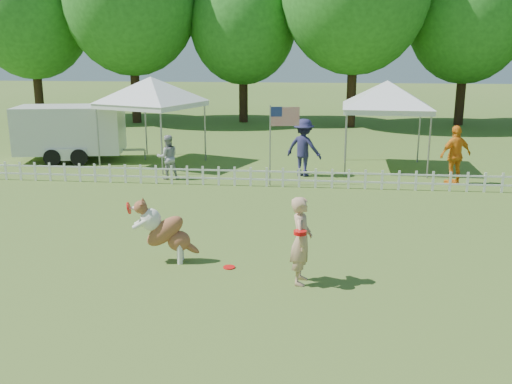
# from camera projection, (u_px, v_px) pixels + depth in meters

# --- Properties ---
(ground) EXTENTS (120.00, 120.00, 0.00)m
(ground) POSITION_uv_depth(u_px,v_px,m) (246.00, 274.00, 10.86)
(ground) COLOR #395C1D
(ground) RESTS_ON ground
(picket_fence) EXTENTS (22.00, 0.08, 0.60)m
(picket_fence) POSITION_uv_depth(u_px,v_px,m) (275.00, 177.00, 17.53)
(picket_fence) COLOR silver
(picket_fence) RESTS_ON ground
(handler) EXTENTS (0.43, 0.62, 1.62)m
(handler) POSITION_uv_depth(u_px,v_px,m) (301.00, 241.00, 10.26)
(handler) COLOR tan
(handler) RESTS_ON ground
(dog) EXTENTS (1.30, 0.58, 1.29)m
(dog) POSITION_uv_depth(u_px,v_px,m) (166.00, 231.00, 11.31)
(dog) COLOR brown
(dog) RESTS_ON ground
(frisbee_on_turf) EXTENTS (0.31, 0.31, 0.02)m
(frisbee_on_turf) POSITION_uv_depth(u_px,v_px,m) (229.00, 267.00, 11.15)
(frisbee_on_turf) COLOR red
(frisbee_on_turf) RESTS_ON ground
(canopy_tent_left) EXTENTS (3.86, 3.86, 3.10)m
(canopy_tent_left) POSITION_uv_depth(u_px,v_px,m) (152.00, 122.00, 20.71)
(canopy_tent_left) COLOR silver
(canopy_tent_left) RESTS_ON ground
(canopy_tent_right) EXTENTS (3.04, 3.04, 3.01)m
(canopy_tent_right) POSITION_uv_depth(u_px,v_px,m) (385.00, 126.00, 19.89)
(canopy_tent_right) COLOR silver
(canopy_tent_right) RESTS_ON ground
(cargo_trailer) EXTENTS (5.09, 2.95, 2.11)m
(cargo_trailer) POSITION_uv_depth(u_px,v_px,m) (71.00, 133.00, 21.41)
(cargo_trailer) COLOR silver
(cargo_trailer) RESTS_ON ground
(flag_pole) EXTENTS (0.96, 0.28, 2.49)m
(flag_pole) POSITION_uv_depth(u_px,v_px,m) (270.00, 146.00, 17.50)
(flag_pole) COLOR gray
(flag_pole) RESTS_ON ground
(spectator_a) EXTENTS (0.86, 0.77, 1.44)m
(spectator_a) POSITION_uv_depth(u_px,v_px,m) (168.00, 157.00, 18.50)
(spectator_a) COLOR #A3A3A8
(spectator_a) RESTS_ON ground
(spectator_b) EXTENTS (1.41, 1.15, 1.91)m
(spectator_b) POSITION_uv_depth(u_px,v_px,m) (304.00, 148.00, 18.89)
(spectator_b) COLOR #242249
(spectator_b) RESTS_ON ground
(spectator_c) EXTENTS (1.17, 0.87, 1.85)m
(spectator_c) POSITION_uv_depth(u_px,v_px,m) (455.00, 155.00, 17.74)
(spectator_c) COLOR orange
(spectator_c) RESTS_ON ground
(tree_far_left) EXTENTS (6.60, 6.60, 11.00)m
(tree_far_left) POSITION_uv_depth(u_px,v_px,m) (32.00, 23.00, 32.28)
(tree_far_left) COLOR #23611B
(tree_far_left) RESTS_ON ground
(tree_left) EXTENTS (7.40, 7.40, 12.00)m
(tree_left) POSITION_uv_depth(u_px,v_px,m) (132.00, 13.00, 31.04)
(tree_left) COLOR #23611B
(tree_left) RESTS_ON ground
(tree_center_left) EXTENTS (6.00, 6.00, 9.80)m
(tree_center_left) POSITION_uv_depth(u_px,v_px,m) (243.00, 34.00, 31.64)
(tree_center_left) COLOR #23611B
(tree_center_left) RESTS_ON ground
(tree_center_right) EXTENTS (7.60, 7.60, 12.60)m
(tree_center_right) POSITION_uv_depth(u_px,v_px,m) (355.00, 5.00, 29.22)
(tree_center_right) COLOR #23611B
(tree_center_right) RESTS_ON ground
(tree_right) EXTENTS (6.20, 6.20, 10.40)m
(tree_right) POSITION_uv_depth(u_px,v_px,m) (466.00, 27.00, 30.30)
(tree_right) COLOR #23611B
(tree_right) RESTS_ON ground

